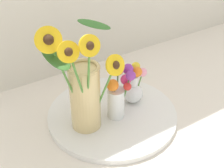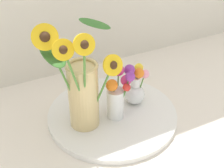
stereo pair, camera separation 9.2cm
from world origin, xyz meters
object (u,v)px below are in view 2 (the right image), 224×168
Objects in this scene: serving_tray at (112,114)px; vase_small_center at (118,94)px; vase_bulb_right at (135,87)px; mason_jar_sunflowers at (82,89)px.

vase_small_center is (0.01, -0.02, 0.11)m from serving_tray.
vase_small_center reaches higher than vase_bulb_right.
vase_small_center is (0.13, -0.01, -0.06)m from mason_jar_sunflowers.
serving_tray is 0.11m from vase_small_center.
vase_small_center is at bearing -4.99° from mason_jar_sunflowers.
mason_jar_sunflowers reaches higher than vase_small_center.
serving_tray is at bearing -171.15° from vase_bulb_right.
mason_jar_sunflowers is 0.25m from vase_bulb_right.
mason_jar_sunflowers is 2.32× the size of vase_bulb_right.
vase_bulb_right is (0.11, 0.02, 0.09)m from serving_tray.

